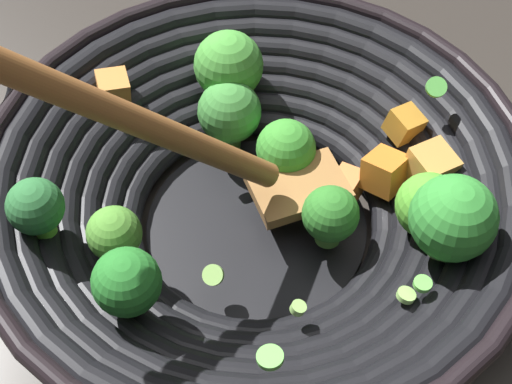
# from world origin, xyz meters

# --- Properties ---
(ground_plane) EXTENTS (4.00, 4.00, 0.00)m
(ground_plane) POSITION_xyz_m (0.00, 0.00, 0.00)
(ground_plane) COLOR #332D28
(wok) EXTENTS (0.40, 0.44, 0.26)m
(wok) POSITION_xyz_m (0.00, -0.00, 0.06)
(wok) COLOR black
(wok) RESTS_ON ground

